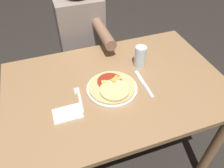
{
  "coord_description": "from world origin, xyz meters",
  "views": [
    {
      "loc": [
        -0.3,
        -0.8,
        1.58
      ],
      "look_at": [
        -0.04,
        -0.03,
        0.81
      ],
      "focal_mm": 35.0,
      "sensor_mm": 36.0,
      "label": 1
    }
  ],
  "objects_px": {
    "dining_table": "(116,99)",
    "person_diner": "(82,41)",
    "pizza": "(112,87)",
    "knife": "(144,84)",
    "plate": "(112,89)",
    "fork": "(79,98)",
    "drinking_glass": "(140,57)"
  },
  "relations": [
    {
      "from": "person_diner",
      "to": "dining_table",
      "type": "bearing_deg",
      "value": -85.7
    },
    {
      "from": "fork",
      "to": "drinking_glass",
      "type": "height_order",
      "value": "drinking_glass"
    },
    {
      "from": "plate",
      "to": "drinking_glass",
      "type": "distance_m",
      "value": 0.27
    },
    {
      "from": "dining_table",
      "to": "knife",
      "type": "distance_m",
      "value": 0.19
    },
    {
      "from": "knife",
      "to": "person_diner",
      "type": "relative_size",
      "value": 0.19
    },
    {
      "from": "dining_table",
      "to": "pizza",
      "type": "distance_m",
      "value": 0.15
    },
    {
      "from": "drinking_glass",
      "to": "pizza",
      "type": "bearing_deg",
      "value": -146.79
    },
    {
      "from": "dining_table",
      "to": "plate",
      "type": "xyz_separation_m",
      "value": [
        -0.04,
        -0.03,
        0.13
      ]
    },
    {
      "from": "dining_table",
      "to": "pizza",
      "type": "height_order",
      "value": "pizza"
    },
    {
      "from": "dining_table",
      "to": "fork",
      "type": "height_order",
      "value": "fork"
    },
    {
      "from": "fork",
      "to": "person_diner",
      "type": "bearing_deg",
      "value": 75.74
    },
    {
      "from": "drinking_glass",
      "to": "person_diner",
      "type": "bearing_deg",
      "value": 114.03
    },
    {
      "from": "drinking_glass",
      "to": "person_diner",
      "type": "relative_size",
      "value": 0.11
    },
    {
      "from": "dining_table",
      "to": "knife",
      "type": "xyz_separation_m",
      "value": [
        0.14,
        -0.05,
        0.12
      ]
    },
    {
      "from": "pizza",
      "to": "plate",
      "type": "bearing_deg",
      "value": 98.99
    },
    {
      "from": "plate",
      "to": "fork",
      "type": "xyz_separation_m",
      "value": [
        -0.18,
        -0.0,
        -0.0
      ]
    },
    {
      "from": "knife",
      "to": "dining_table",
      "type": "bearing_deg",
      "value": 160.89
    },
    {
      "from": "dining_table",
      "to": "knife",
      "type": "relative_size",
      "value": 5.39
    },
    {
      "from": "dining_table",
      "to": "person_diner",
      "type": "bearing_deg",
      "value": 94.3
    },
    {
      "from": "plate",
      "to": "fork",
      "type": "bearing_deg",
      "value": -179.34
    },
    {
      "from": "plate",
      "to": "pizza",
      "type": "relative_size",
      "value": 1.1
    },
    {
      "from": "person_diner",
      "to": "drinking_glass",
      "type": "bearing_deg",
      "value": -65.97
    },
    {
      "from": "fork",
      "to": "drinking_glass",
      "type": "relative_size",
      "value": 1.37
    },
    {
      "from": "pizza",
      "to": "fork",
      "type": "bearing_deg",
      "value": 178.96
    },
    {
      "from": "plate",
      "to": "drinking_glass",
      "type": "bearing_deg",
      "value": 32.13
    },
    {
      "from": "knife",
      "to": "drinking_glass",
      "type": "xyz_separation_m",
      "value": [
        0.04,
        0.16,
        0.06
      ]
    },
    {
      "from": "dining_table",
      "to": "plate",
      "type": "distance_m",
      "value": 0.14
    },
    {
      "from": "pizza",
      "to": "fork",
      "type": "relative_size",
      "value": 1.38
    },
    {
      "from": "plate",
      "to": "pizza",
      "type": "xyz_separation_m",
      "value": [
        0.0,
        -0.01,
        0.02
      ]
    },
    {
      "from": "plate",
      "to": "knife",
      "type": "xyz_separation_m",
      "value": [
        0.18,
        -0.02,
        -0.0
      ]
    },
    {
      "from": "plate",
      "to": "person_diner",
      "type": "relative_size",
      "value": 0.23
    },
    {
      "from": "dining_table",
      "to": "drinking_glass",
      "type": "relative_size",
      "value": 9.25
    }
  ]
}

